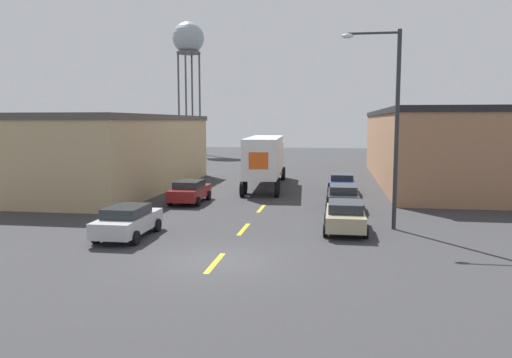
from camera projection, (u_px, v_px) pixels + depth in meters
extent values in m
plane|color=#333335|center=(216.00, 261.00, 18.28)|extent=(160.00, 160.00, 0.00)
cube|color=gold|center=(215.00, 263.00, 18.05)|extent=(0.20, 2.62, 0.01)
cube|color=gold|center=(244.00, 229.00, 23.71)|extent=(0.20, 2.62, 0.01)
cube|color=gold|center=(261.00, 208.00, 29.37)|extent=(0.20, 2.62, 0.01)
cube|color=tan|center=(117.00, 155.00, 37.86)|extent=(8.67, 20.44, 5.19)
cube|color=#4C4742|center=(115.00, 118.00, 37.54)|extent=(8.87, 20.64, 0.40)
cube|color=#9E7051|center=(436.00, 149.00, 42.01)|extent=(9.73, 27.40, 5.65)
cube|color=#232326|center=(438.00, 112.00, 41.66)|extent=(9.93, 27.60, 0.40)
cube|color=silver|center=(270.00, 157.00, 44.29)|extent=(2.40, 3.12, 2.79)
cube|color=white|center=(264.00, 156.00, 37.59)|extent=(2.93, 9.94, 2.78)
cube|color=#E55619|center=(258.00, 161.00, 32.72)|extent=(1.29, 0.11, 1.11)
cylinder|color=black|center=(284.00, 173.00, 44.70)|extent=(0.34, 1.06, 1.05)
cylinder|color=black|center=(258.00, 173.00, 44.93)|extent=(0.34, 1.06, 1.05)
cylinder|color=black|center=(283.00, 174.00, 43.52)|extent=(0.34, 1.06, 1.05)
cylinder|color=black|center=(256.00, 174.00, 43.74)|extent=(0.34, 1.06, 1.05)
cylinder|color=black|center=(278.00, 187.00, 35.03)|extent=(0.34, 1.06, 1.05)
cylinder|color=black|center=(245.00, 187.00, 35.25)|extent=(0.34, 1.06, 1.05)
cylinder|color=black|center=(277.00, 190.00, 33.64)|extent=(0.34, 1.06, 1.05)
cylinder|color=black|center=(242.00, 189.00, 33.87)|extent=(0.34, 1.06, 1.05)
cube|color=black|center=(343.00, 198.00, 29.15)|extent=(1.74, 4.16, 0.68)
cube|color=#23282D|center=(343.00, 189.00, 28.97)|extent=(1.53, 2.16, 0.43)
cylinder|color=black|center=(357.00, 201.00, 30.32)|extent=(0.22, 0.60, 0.60)
cylinder|color=black|center=(328.00, 200.00, 30.59)|extent=(0.22, 0.60, 0.60)
cylinder|color=black|center=(359.00, 208.00, 27.79)|extent=(0.22, 0.60, 0.60)
cylinder|color=black|center=(328.00, 207.00, 28.06)|extent=(0.22, 0.60, 0.60)
cube|color=tan|center=(345.00, 218.00, 23.19)|extent=(1.74, 4.16, 0.68)
cube|color=#23282D|center=(345.00, 206.00, 23.01)|extent=(1.53, 2.16, 0.43)
cylinder|color=black|center=(362.00, 220.00, 24.36)|extent=(0.22, 0.60, 0.60)
cylinder|color=black|center=(327.00, 219.00, 24.63)|extent=(0.22, 0.60, 0.60)
cylinder|color=black|center=(366.00, 232.00, 21.83)|extent=(0.22, 0.60, 0.60)
cylinder|color=black|center=(326.00, 230.00, 22.10)|extent=(0.22, 0.60, 0.60)
cube|color=maroon|center=(190.00, 193.00, 31.37)|extent=(1.74, 4.16, 0.68)
cube|color=#23282D|center=(189.00, 184.00, 31.18)|extent=(1.53, 2.16, 0.43)
cylinder|color=black|center=(208.00, 195.00, 32.54)|extent=(0.22, 0.60, 0.60)
cylinder|color=black|center=(183.00, 195.00, 32.81)|extent=(0.22, 0.60, 0.60)
cylinder|color=black|center=(198.00, 202.00, 30.01)|extent=(0.22, 0.60, 0.60)
cylinder|color=black|center=(170.00, 201.00, 30.28)|extent=(0.22, 0.60, 0.60)
cube|color=#B2B2B7|center=(128.00, 223.00, 22.00)|extent=(1.74, 4.16, 0.68)
cube|color=#23282D|center=(126.00, 211.00, 21.81)|extent=(1.53, 2.16, 0.43)
cylinder|color=black|center=(157.00, 225.00, 23.17)|extent=(0.22, 0.60, 0.60)
cylinder|color=black|center=(122.00, 224.00, 23.44)|extent=(0.22, 0.60, 0.60)
cylinder|color=black|center=(135.00, 238.00, 20.63)|extent=(0.22, 0.60, 0.60)
cylinder|color=black|center=(96.00, 236.00, 20.90)|extent=(0.22, 0.60, 0.60)
cube|color=navy|center=(342.00, 184.00, 35.49)|extent=(1.74, 4.16, 0.68)
cube|color=#23282D|center=(342.00, 177.00, 35.30)|extent=(1.53, 2.16, 0.43)
cylinder|color=black|center=(353.00, 187.00, 36.66)|extent=(0.22, 0.60, 0.60)
cylinder|color=black|center=(329.00, 187.00, 36.93)|extent=(0.22, 0.60, 0.60)
cylinder|color=black|center=(355.00, 192.00, 34.13)|extent=(0.22, 0.60, 0.60)
cylinder|color=black|center=(329.00, 191.00, 34.40)|extent=(0.22, 0.60, 0.60)
cylinder|color=#47474C|center=(200.00, 103.00, 77.43)|extent=(0.28, 0.28, 15.81)
cylinder|color=#47474C|center=(192.00, 104.00, 79.35)|extent=(0.28, 0.28, 15.81)
cylinder|color=#47474C|center=(179.00, 103.00, 77.95)|extent=(0.28, 0.28, 15.81)
cylinder|color=#47474C|center=(186.00, 103.00, 76.03)|extent=(0.28, 0.28, 15.81)
cylinder|color=#4C4C51|center=(189.00, 53.00, 76.80)|extent=(3.67, 3.67, 0.30)
sphere|color=#939EA8|center=(188.00, 38.00, 76.55)|extent=(4.84, 4.84, 4.84)
cylinder|color=#2D2D30|center=(397.00, 131.00, 23.20)|extent=(0.20, 0.20, 9.28)
cylinder|color=#2D2D30|center=(374.00, 33.00, 22.87)|extent=(2.34, 0.11, 0.11)
ellipsoid|color=silver|center=(348.00, 36.00, 23.06)|extent=(0.56, 0.32, 0.22)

